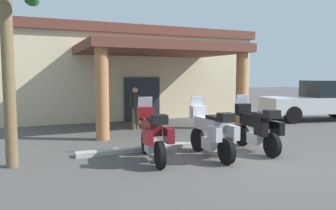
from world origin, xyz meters
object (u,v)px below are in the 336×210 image
motorcycle_maroon (152,134)px  palm_tree_roadside (6,7)px  motorcycle_silver (212,132)px  motorcycle_black (257,127)px  pickup_truck_white (318,101)px  pedestrian (135,105)px  motel_building (125,73)px

motorcycle_maroon → palm_tree_roadside: size_ratio=0.44×
motorcycle_silver → motorcycle_black: (1.58, 0.08, 0.00)m
motorcycle_maroon → motorcycle_silver: 1.61m
motorcycle_silver → pickup_truck_white: pickup_truck_white is taller
motorcycle_black → pedestrian: (-2.00, 5.12, 0.30)m
motorcycle_maroon → motorcycle_silver: (1.58, -0.32, 0.00)m
pedestrian → pickup_truck_white: 9.13m
palm_tree_roadside → motorcycle_silver: bearing=-13.3°
motorcycle_black → motel_building: bearing=10.4°
motel_building → palm_tree_roadside: 11.07m
palm_tree_roadside → motorcycle_maroon: bearing=-14.2°
motorcycle_black → motorcycle_silver: bearing=99.0°
motorcycle_black → motorcycle_maroon: bearing=91.8°
motorcycle_black → pickup_truck_white: bearing=-54.0°
pickup_truck_white → motorcycle_black: bearing=-135.8°
motorcycle_silver → motorcycle_black: same height
motorcycle_maroon → pedestrian: (1.16, 4.89, 0.30)m
motorcycle_black → palm_tree_roadside: 7.25m
motorcycle_maroon → motorcycle_black: 3.17m
pedestrian → motorcycle_black: bearing=2.6°
palm_tree_roadside → pedestrian: bearing=42.2°
motel_building → motorcycle_maroon: size_ratio=6.04×
motorcycle_maroon → pickup_truck_white: (10.23, 3.86, 0.24)m
motorcycle_maroon → pickup_truck_white: bearing=-61.7°
palm_tree_roadside → motorcycle_black: bearing=-9.4°
pickup_truck_white → motel_building: bearing=155.1°
motel_building → motorcycle_maroon: motel_building is taller
motorcycle_black → pedestrian: 5.51m
motel_building → pedestrian: size_ratio=7.74×
motel_building → motorcycle_black: 10.64m
palm_tree_roadside → motel_building: bearing=59.0°
pickup_truck_white → motorcycle_maroon: bearing=-145.2°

